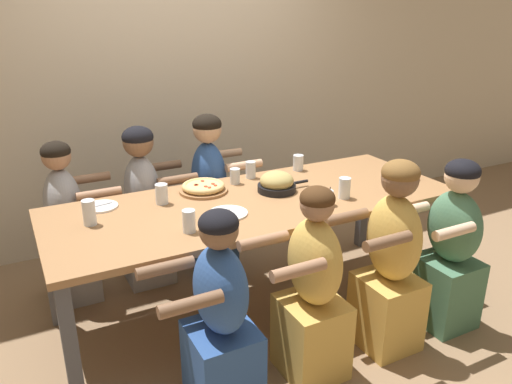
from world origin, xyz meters
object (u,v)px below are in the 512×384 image
cocktail_glass_blue (327,198)px  drinking_glass_b (89,214)px  empty_plate_b (101,206)px  diner_near_right (450,252)px  drinking_glass_d (235,177)px  diner_near_center (312,294)px  drinking_glass_f (410,173)px  diner_far_left (68,230)px  drinking_glass_c (189,222)px  diner_near_midright (390,264)px  pizza_board_main (203,188)px  drinking_glass_e (298,163)px  drinking_glass_g (162,195)px  diner_far_center (210,197)px  drinking_glass_a (251,170)px  diner_near_midleft (221,323)px  skillet_bowl (277,183)px  empty_plate_a (228,213)px  diner_far_midleft (144,211)px  drinking_glass_h (345,188)px

cocktail_glass_blue → drinking_glass_b: (-1.32, 0.36, 0.02)m
empty_plate_b → diner_near_right: size_ratio=0.19×
drinking_glass_b → drinking_glass_d: (1.00, 0.25, -0.02)m
empty_plate_b → cocktail_glass_blue: bearing=-25.7°
empty_plate_b → diner_near_center: bearing=-49.8°
cocktail_glass_blue → diner_near_center: 0.65m
drinking_glass_f → diner_far_left: bearing=158.9°
drinking_glass_c → diner_near_right: diner_near_right is taller
diner_near_midright → diner_near_center: bearing=90.0°
drinking_glass_d → drinking_glass_c: bearing=-132.9°
pizza_board_main → drinking_glass_e: bearing=7.6°
diner_far_left → drinking_glass_d: bearing=70.9°
drinking_glass_g → diner_far_center: (0.51, 0.49, -0.28)m
drinking_glass_c → diner_far_left: bearing=118.7°
drinking_glass_a → diner_far_left: 1.29m
drinking_glass_c → diner_near_center: bearing=-41.4°
drinking_glass_e → diner_near_right: size_ratio=0.10×
pizza_board_main → diner_near_center: size_ratio=0.29×
pizza_board_main → cocktail_glass_blue: (0.58, -0.56, 0.01)m
drinking_glass_g → diner_far_left: 0.78m
drinking_glass_f → diner_far_center: size_ratio=0.09×
diner_near_midleft → diner_far_left: bearing=19.8°
drinking_glass_a → drinking_glass_b: drinking_glass_b is taller
drinking_glass_c → drinking_glass_e: 1.25m
cocktail_glass_blue → drinking_glass_c: (-0.87, 0.02, 0.01)m
cocktail_glass_blue → drinking_glass_d: (-0.33, 0.60, 0.00)m
pizza_board_main → diner_near_midleft: 1.08m
skillet_bowl → drinking_glass_c: 0.79m
diner_far_left → diner_near_right: bearing=55.4°
diner_near_midleft → empty_plate_a: bearing=-28.1°
diner_far_midleft → diner_far_left: (-0.52, -0.00, -0.03)m
diner_far_center → diner_near_midleft: diner_far_center is taller
diner_near_right → drinking_glass_e: bearing=21.5°
skillet_bowl → drinking_glass_f: bearing=-12.9°
skillet_bowl → cocktail_glass_blue: (0.15, -0.35, -0.01)m
empty_plate_b → drinking_glass_e: size_ratio=1.77×
drinking_glass_d → drinking_glass_g: 0.56m
diner_near_right → diner_near_center: bearing=90.0°
drinking_glass_c → drinking_glass_h: 1.04m
empty_plate_a → cocktail_glass_blue: size_ratio=1.99×
drinking_glass_d → pizza_board_main: bearing=-168.9°
diner_far_center → diner_near_right: diner_far_center is taller
drinking_glass_h → diner_far_left: bearing=149.2°
drinking_glass_e → drinking_glass_g: size_ratio=0.92×
drinking_glass_g → diner_near_center: size_ratio=0.11×
drinking_glass_d → diner_far_midleft: 0.71m
drinking_glass_g → diner_far_left: size_ratio=0.11×
drinking_glass_e → drinking_glass_b: bearing=-168.9°
diner_near_midright → empty_plate_a: bearing=52.8°
cocktail_glass_blue → drinking_glass_a: (-0.18, 0.66, 0.02)m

